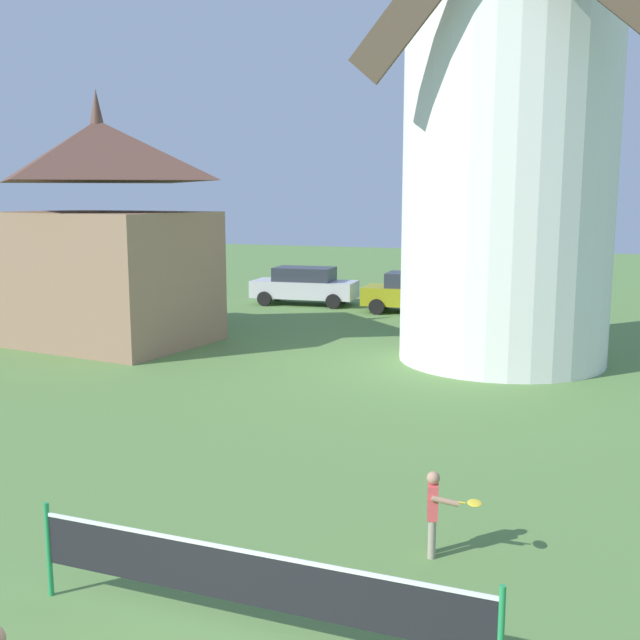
{
  "coord_description": "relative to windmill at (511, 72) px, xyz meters",
  "views": [
    {
      "loc": [
        3.29,
        -4.05,
        4.44
      ],
      "look_at": [
        0.11,
        4.17,
        2.99
      ],
      "focal_mm": 42.06,
      "sensor_mm": 36.0,
      "label": 1
    }
  ],
  "objects": [
    {
      "name": "windmill",
      "position": [
        0.0,
        0.0,
        0.0
      ],
      "size": [
        7.7,
        6.31,
        14.89
      ],
      "color": "white",
      "rests_on": "ground_plane"
    },
    {
      "name": "player_far",
      "position": [
        0.82,
        -11.95,
        -7.03
      ],
      "size": [
        0.72,
        0.36,
        1.1
      ],
      "color": "#9E937F",
      "rests_on": "ground_plane"
    },
    {
      "name": "tennis_net",
      "position": [
        -0.53,
        -14.44,
        -6.97
      ],
      "size": [
        5.02,
        0.06,
        1.1
      ],
      "color": "#238E4C",
      "rests_on": "ground_plane"
    },
    {
      "name": "parked_car_mustard",
      "position": [
        -4.19,
        7.49,
        -6.85
      ],
      "size": [
        4.26,
        2.15,
        1.56
      ],
      "color": "#999919",
      "rests_on": "ground_plane"
    },
    {
      "name": "chapel",
      "position": [
        -11.76,
        -1.73,
        -4.38
      ],
      "size": [
        6.81,
        5.35,
        7.6
      ],
      "color": "#937056",
      "rests_on": "ground_plane"
    },
    {
      "name": "parked_car_silver",
      "position": [
        -9.13,
        8.05,
        -6.85
      ],
      "size": [
        4.45,
        2.19,
        1.56
      ],
      "color": "silver",
      "rests_on": "ground_plane"
    }
  ]
}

